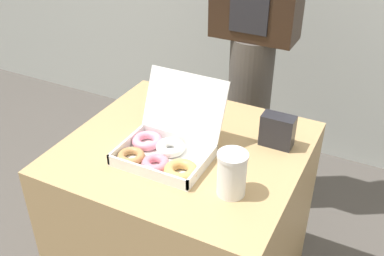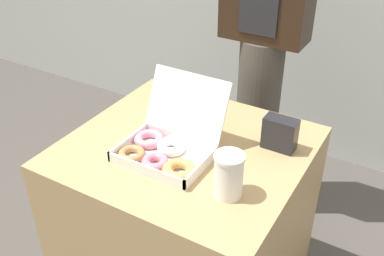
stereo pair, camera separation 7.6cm
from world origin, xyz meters
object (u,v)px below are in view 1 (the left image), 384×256
object	(u,v)px
donut_box	(164,148)
coffee_cup	(232,174)
napkin_holder	(277,131)
person_customer	(255,26)

from	to	relation	value
donut_box	coffee_cup	bearing A→B (deg)	-14.39
donut_box	coffee_cup	size ratio (longest dim) A/B	2.26
napkin_holder	donut_box	bearing A→B (deg)	-142.12
donut_box	coffee_cup	world-z (taller)	donut_box
coffee_cup	person_customer	distance (m)	0.89
coffee_cup	person_customer	bearing A→B (deg)	106.22
donut_box	person_customer	size ratio (longest dim) A/B	0.19
napkin_holder	person_customer	size ratio (longest dim) A/B	0.07
coffee_cup	napkin_holder	size ratio (longest dim) A/B	1.24
person_customer	coffee_cup	bearing A→B (deg)	-73.78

